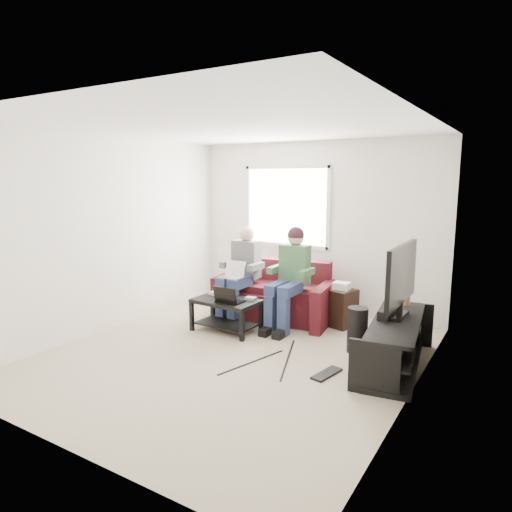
% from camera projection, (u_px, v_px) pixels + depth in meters
% --- Properties ---
extents(floor, '(4.50, 4.50, 0.00)m').
position_uv_depth(floor, '(235.00, 354.00, 5.36)').
color(floor, tan).
rests_on(floor, ground).
extents(ceiling, '(4.50, 4.50, 0.00)m').
position_uv_depth(ceiling, '(233.00, 126.00, 4.92)').
color(ceiling, white).
rests_on(ceiling, wall_back).
extents(wall_back, '(4.50, 0.00, 4.50)m').
position_uv_depth(wall_back, '(315.00, 227.00, 7.04)').
color(wall_back, silver).
rests_on(wall_back, floor).
extents(wall_front, '(4.50, 0.00, 4.50)m').
position_uv_depth(wall_front, '(57.00, 285.00, 3.25)').
color(wall_front, silver).
rests_on(wall_front, floor).
extents(wall_left, '(0.00, 4.50, 4.50)m').
position_uv_depth(wall_left, '(111.00, 234.00, 6.16)').
color(wall_left, silver).
rests_on(wall_left, floor).
extents(wall_right, '(0.00, 4.50, 4.50)m').
position_uv_depth(wall_right, '(417.00, 262.00, 4.12)').
color(wall_right, silver).
rests_on(wall_right, floor).
extents(window, '(1.48, 0.04, 1.28)m').
position_uv_depth(window, '(286.00, 206.00, 7.23)').
color(window, white).
rests_on(window, wall_back).
extents(sofa, '(1.88, 1.03, 0.83)m').
position_uv_depth(sofa, '(274.00, 296.00, 6.77)').
color(sofa, '#411110').
rests_on(sofa, floor).
extents(person_left, '(0.40, 0.71, 1.34)m').
position_uv_depth(person_left, '(241.00, 269.00, 6.65)').
color(person_left, navy).
rests_on(person_left, sofa).
extents(person_right, '(0.40, 0.71, 1.38)m').
position_uv_depth(person_right, '(290.00, 271.00, 6.24)').
color(person_right, navy).
rests_on(person_right, sofa).
extents(laptop_silver, '(0.35, 0.27, 0.24)m').
position_uv_depth(laptop_silver, '(232.00, 274.00, 6.46)').
color(laptop_silver, silver).
rests_on(laptop_silver, person_left).
extents(coffee_table, '(0.89, 0.56, 0.44)m').
position_uv_depth(coffee_table, '(226.00, 308.00, 6.15)').
color(coffee_table, black).
rests_on(coffee_table, floor).
extents(laptop_black, '(0.35, 0.25, 0.24)m').
position_uv_depth(laptop_black, '(230.00, 293.00, 5.98)').
color(laptop_black, black).
rests_on(laptop_black, coffee_table).
extents(controller_a, '(0.14, 0.10, 0.04)m').
position_uv_depth(controller_a, '(215.00, 293.00, 6.37)').
color(controller_a, silver).
rests_on(controller_a, coffee_table).
extents(controller_b, '(0.15, 0.10, 0.04)m').
position_uv_depth(controller_b, '(228.00, 294.00, 6.33)').
color(controller_b, black).
rests_on(controller_b, coffee_table).
extents(controller_c, '(0.15, 0.10, 0.04)m').
position_uv_depth(controller_c, '(251.00, 299.00, 6.10)').
color(controller_c, gray).
rests_on(controller_c, coffee_table).
extents(tv_stand, '(0.70, 1.68, 0.54)m').
position_uv_depth(tv_stand, '(396.00, 346.00, 4.98)').
color(tv_stand, black).
rests_on(tv_stand, floor).
extents(tv, '(0.12, 1.10, 0.81)m').
position_uv_depth(tv, '(401.00, 276.00, 4.94)').
color(tv, black).
rests_on(tv, tv_stand).
extents(soundbar, '(0.12, 0.50, 0.10)m').
position_uv_depth(soundbar, '(389.00, 311.00, 5.07)').
color(soundbar, black).
rests_on(soundbar, tv_stand).
extents(drink_cup, '(0.08, 0.08, 0.12)m').
position_uv_depth(drink_cup, '(407.00, 300.00, 5.48)').
color(drink_cup, '#9B6E42').
rests_on(drink_cup, tv_stand).
extents(console_white, '(0.30, 0.22, 0.06)m').
position_uv_depth(console_white, '(386.00, 351.00, 4.63)').
color(console_white, silver).
rests_on(console_white, tv_stand).
extents(console_grey, '(0.34, 0.26, 0.08)m').
position_uv_depth(console_grey, '(403.00, 331.00, 5.22)').
color(console_grey, gray).
rests_on(console_grey, tv_stand).
extents(console_black, '(0.38, 0.30, 0.07)m').
position_uv_depth(console_black, '(395.00, 340.00, 4.92)').
color(console_black, black).
rests_on(console_black, tv_stand).
extents(subwoofer, '(0.24, 0.24, 0.55)m').
position_uv_depth(subwoofer, '(357.00, 330.00, 5.39)').
color(subwoofer, black).
rests_on(subwoofer, floor).
extents(keyboard_floor, '(0.21, 0.43, 0.02)m').
position_uv_depth(keyboard_floor, '(327.00, 374.00, 4.81)').
color(keyboard_floor, black).
rests_on(keyboard_floor, floor).
extents(end_table, '(0.35, 0.35, 0.63)m').
position_uv_depth(end_table, '(341.00, 307.00, 6.34)').
color(end_table, black).
rests_on(end_table, floor).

